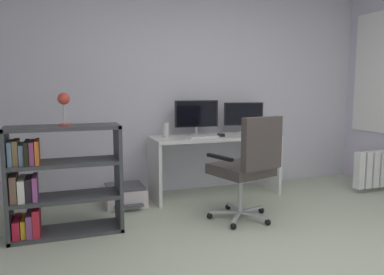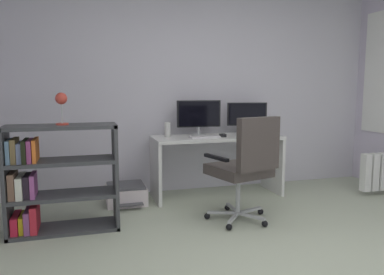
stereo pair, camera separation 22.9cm
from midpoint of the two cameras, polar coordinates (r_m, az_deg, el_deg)
wall_back at (r=4.81m, az=1.46°, el=7.19°), size 4.87×0.10×2.53m
desk at (r=4.53m, az=5.20°, el=-2.11°), size 1.52×0.58×0.72m
monitor_main at (r=4.54m, az=2.48°, el=3.38°), size 0.53×0.18×0.42m
monitor_secondary at (r=4.78m, az=9.63°, el=3.27°), size 0.49×0.18×0.38m
keyboard at (r=4.34m, az=3.42°, el=0.09°), size 0.34×0.14×0.02m
computer_mouse at (r=4.44m, az=6.13°, el=0.33°), size 0.07×0.10×0.03m
desktop_speaker at (r=4.39m, az=-2.22°, el=1.19°), size 0.07×0.07×0.17m
office_chair at (r=3.64m, az=9.78°, el=-3.94°), size 0.65×0.69×1.03m
bookshelf at (r=3.58m, az=-18.83°, el=-6.18°), size 0.96×0.36×0.97m
desk_lamp at (r=3.48m, az=-17.26°, el=5.03°), size 0.11×0.11×0.28m
printer at (r=4.35m, az=-8.39°, el=-8.41°), size 0.43×0.52×0.21m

